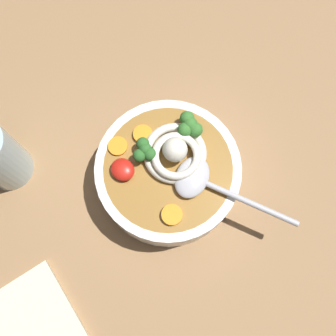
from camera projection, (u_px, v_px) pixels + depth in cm
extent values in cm
cube|color=#936D47|center=(172.00, 202.00, 64.55)|extent=(107.07, 107.07, 3.52)
cylinder|color=white|center=(168.00, 174.00, 60.41)|extent=(20.09, 20.09, 6.76)
cylinder|color=olive|center=(168.00, 174.00, 60.15)|extent=(17.68, 17.68, 6.22)
torus|color=silver|center=(175.00, 153.00, 57.08)|extent=(8.67, 8.67, 1.20)
torus|color=silver|center=(176.00, 156.00, 55.99)|extent=(9.29, 9.29, 1.08)
sphere|color=silver|center=(175.00, 150.00, 55.58)|extent=(3.36, 3.36, 3.36)
ellipsoid|color=#B7B7BC|center=(192.00, 177.00, 55.99)|extent=(6.17, 7.13, 1.60)
cylinder|color=#B7B7BC|center=(244.00, 200.00, 55.17)|extent=(14.39, 5.82, 0.80)
ellipsoid|color=red|center=(123.00, 170.00, 56.31)|extent=(3.35, 3.01, 1.51)
cylinder|color=#7A9E60|center=(190.00, 128.00, 58.08)|extent=(1.02, 1.02, 1.09)
sphere|color=#38752D|center=(190.00, 124.00, 56.59)|extent=(2.00, 2.00, 2.00)
sphere|color=#38752D|center=(195.00, 130.00, 56.58)|extent=(2.00, 2.00, 2.00)
sphere|color=#38752D|center=(187.00, 118.00, 56.91)|extent=(2.00, 2.00, 2.00)
sphere|color=#38752D|center=(185.00, 130.00, 56.54)|extent=(2.00, 2.00, 2.00)
cylinder|color=#7A9E60|center=(146.00, 152.00, 57.23)|extent=(0.91, 0.91, 0.97)
sphere|color=#2D6628|center=(145.00, 149.00, 55.90)|extent=(1.78, 1.78, 1.78)
sphere|color=#2D6628|center=(150.00, 154.00, 55.89)|extent=(1.78, 1.78, 1.78)
sphere|color=#2D6628|center=(143.00, 144.00, 56.19)|extent=(1.78, 1.78, 1.78)
sphere|color=#2D6628|center=(141.00, 154.00, 55.85)|extent=(1.78, 1.78, 1.78)
cylinder|color=orange|center=(172.00, 215.00, 55.12)|extent=(2.79, 2.79, 0.69)
cylinder|color=orange|center=(143.00, 134.00, 58.10)|extent=(2.67, 2.67, 0.62)
cylinder|color=orange|center=(118.00, 146.00, 57.74)|extent=(2.69, 2.69, 0.45)
cube|color=beige|center=(36.00, 321.00, 58.00)|extent=(14.67, 12.63, 0.80)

